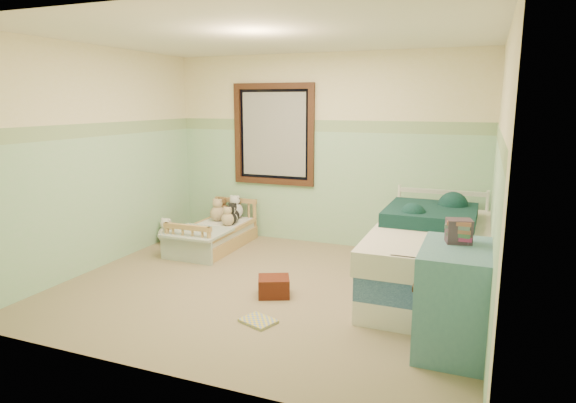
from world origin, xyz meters
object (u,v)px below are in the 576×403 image
at_px(twin_bed_frame, 429,281).
at_px(red_pillow, 274,286).
at_px(toddler_bed_frame, 214,241).
at_px(plush_floor_tan, 170,238).
at_px(plush_floor_cream, 167,235).
at_px(dresser, 453,298).
at_px(floor_book, 258,321).

xyz_separation_m(twin_bed_frame, red_pillow, (-1.41, -0.69, -0.02)).
distance_m(toddler_bed_frame, plush_floor_tan, 0.61).
distance_m(plush_floor_cream, twin_bed_frame, 3.53).
xyz_separation_m(toddler_bed_frame, dresser, (3.08, -1.69, 0.32)).
distance_m(plush_floor_cream, red_pillow, 2.39).
bearing_deg(toddler_bed_frame, red_pillow, -41.71).
xyz_separation_m(twin_bed_frame, dresser, (0.29, -1.15, 0.30)).
distance_m(plush_floor_cream, dresser, 4.13).
relative_size(plush_floor_tan, red_pillow, 0.71).
height_order(plush_floor_tan, floor_book, plush_floor_tan).
relative_size(plush_floor_cream, red_pillow, 0.77).
height_order(plush_floor_tan, dresser, dresser).
height_order(plush_floor_cream, floor_book, plush_floor_cream).
relative_size(toddler_bed_frame, red_pillow, 4.28).
relative_size(plush_floor_cream, twin_bed_frame, 0.11).
bearing_deg(toddler_bed_frame, plush_floor_cream, -174.65).
relative_size(toddler_bed_frame, plush_floor_tan, 6.03).
height_order(toddler_bed_frame, twin_bed_frame, twin_bed_frame).
bearing_deg(plush_floor_tan, plush_floor_cream, 144.13).
xyz_separation_m(plush_floor_tan, floor_book, (2.10, -1.70, -0.09)).
bearing_deg(dresser, plush_floor_tan, 157.14).
distance_m(plush_floor_tan, dresser, 4.01).
bearing_deg(red_pillow, toddler_bed_frame, 138.29).
bearing_deg(red_pillow, floor_book, -79.15).
xyz_separation_m(twin_bed_frame, floor_book, (-1.30, -1.30, -0.10)).
relative_size(twin_bed_frame, dresser, 2.59).
distance_m(plush_floor_tan, floor_book, 2.71).
bearing_deg(plush_floor_cream, twin_bed_frame, -7.82).
height_order(toddler_bed_frame, plush_floor_tan, plush_floor_tan).
distance_m(twin_bed_frame, floor_book, 1.84).
relative_size(red_pillow, floor_book, 1.04).
bearing_deg(plush_floor_cream, dresser, -23.26).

